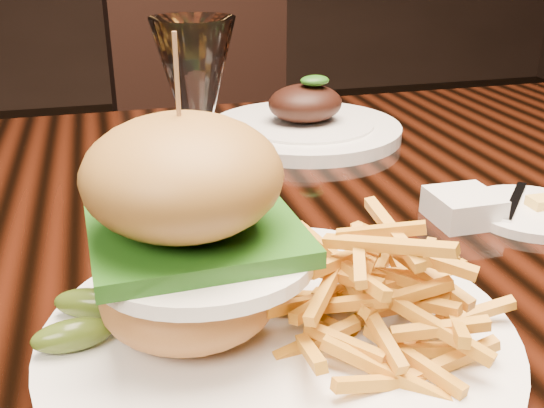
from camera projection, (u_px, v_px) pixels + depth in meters
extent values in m
cube|color=black|center=(288.00, 223.00, 0.70)|extent=(1.60, 0.90, 0.04)
cylinder|color=white|center=(279.00, 336.00, 0.46)|extent=(0.34, 0.34, 0.01)
ellipsoid|color=#A27134|center=(190.00, 294.00, 0.44)|extent=(0.12, 0.12, 0.06)
ellipsoid|color=white|center=(208.00, 266.00, 0.41)|extent=(0.14, 0.11, 0.01)
ellipsoid|color=orange|center=(248.00, 266.00, 0.40)|extent=(0.03, 0.03, 0.01)
cube|color=#296B1A|center=(186.00, 238.00, 0.43)|extent=(0.15, 0.14, 0.01)
ellipsoid|color=brown|center=(183.00, 175.00, 0.41)|extent=(0.13, 0.13, 0.08)
cylinder|color=#966E46|center=(179.00, 116.00, 0.39)|extent=(0.00, 0.00, 0.10)
ellipsoid|color=#354813|center=(73.00, 335.00, 0.43)|extent=(0.06, 0.03, 0.02)
ellipsoid|color=#354813|center=(91.00, 303.00, 0.46)|extent=(0.06, 0.04, 0.02)
cylinder|color=white|center=(531.00, 212.00, 0.66)|extent=(0.13, 0.13, 0.01)
cube|color=#F4C54F|center=(540.00, 202.00, 0.66)|extent=(0.02, 0.02, 0.01)
cube|color=silver|center=(515.00, 201.00, 0.68)|extent=(0.08, 0.09, 0.00)
cube|color=white|center=(463.00, 207.00, 0.65)|extent=(0.09, 0.09, 0.03)
cylinder|color=white|center=(202.00, 229.00, 0.63)|extent=(0.07, 0.07, 0.00)
cylinder|color=white|center=(200.00, 177.00, 0.61)|extent=(0.01, 0.01, 0.11)
cone|color=white|center=(195.00, 72.00, 0.57)|extent=(0.08, 0.08, 0.10)
cylinder|color=white|center=(305.00, 130.00, 0.92)|extent=(0.28, 0.28, 0.02)
cylinder|color=white|center=(305.00, 129.00, 0.92)|extent=(0.20, 0.20, 0.02)
ellipsoid|color=black|center=(305.00, 103.00, 0.90)|extent=(0.11, 0.09, 0.05)
ellipsoid|color=#296B1A|center=(315.00, 81.00, 0.88)|extent=(0.04, 0.03, 0.01)
cube|color=black|center=(237.00, 187.00, 1.54)|extent=(0.54, 0.54, 0.06)
cube|color=black|center=(202.00, 69.00, 1.62)|extent=(0.46, 0.14, 0.50)
cylinder|color=black|center=(196.00, 325.00, 1.40)|extent=(0.04, 0.04, 0.45)
cylinder|color=black|center=(342.00, 285.00, 1.56)|extent=(0.04, 0.04, 0.45)
cylinder|color=black|center=(146.00, 253.00, 1.71)|extent=(0.04, 0.04, 0.45)
cylinder|color=black|center=(272.00, 226.00, 1.87)|extent=(0.04, 0.04, 0.45)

